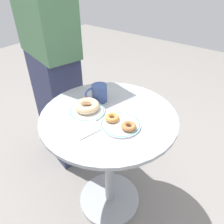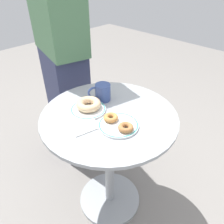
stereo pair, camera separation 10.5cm
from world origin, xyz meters
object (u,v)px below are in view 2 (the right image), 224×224
object	(u,v)px
plate_left	(88,109)
plate_right	(118,125)
cafe_table	(109,150)
coffee_mug	(102,92)
paper_napkin	(82,124)
person_figure	(63,59)
donut_glazed	(89,104)
donut_old_fashioned	(111,118)
donut_cinnamon	(126,127)

from	to	relation	value
plate_left	plate_right	xyz separation A→B (m)	(0.20, 0.01, 0.00)
cafe_table	coffee_mug	bearing A→B (deg)	150.41
paper_napkin	person_figure	size ratio (longest dim) A/B	0.09
donut_glazed	paper_napkin	xyz separation A→B (m)	(0.07, -0.10, -0.03)
cafe_table	donut_old_fashioned	xyz separation A→B (m)	(0.05, -0.04, 0.28)
donut_old_fashioned	plate_left	bearing A→B (deg)	-174.75
plate_left	coffee_mug	distance (m)	0.13
plate_left	person_figure	world-z (taller)	person_figure
paper_napkin	donut_glazed	bearing A→B (deg)	123.97
cafe_table	donut_old_fashioned	distance (m)	0.28
cafe_table	plate_right	xyz separation A→B (m)	(0.10, -0.04, 0.26)
plate_right	plate_left	bearing A→B (deg)	-176.11
donut_cinnamon	person_figure	xyz separation A→B (m)	(-0.73, 0.19, 0.06)
cafe_table	coffee_mug	distance (m)	0.33
donut_cinnamon	person_figure	size ratio (longest dim) A/B	0.04
cafe_table	donut_glazed	size ratio (longest dim) A/B	5.72
cafe_table	plate_left	distance (m)	0.28
plate_left	paper_napkin	xyz separation A→B (m)	(0.07, -0.10, -0.00)
plate_left	donut_old_fashioned	size ratio (longest dim) A/B	2.56
donut_cinnamon	donut_old_fashioned	bearing A→B (deg)	176.52
plate_right	coffee_mug	distance (m)	0.25
plate_left	donut_glazed	distance (m)	0.03
donut_old_fashioned	person_figure	xyz separation A→B (m)	(-0.63, 0.18, 0.06)
paper_napkin	person_figure	xyz separation A→B (m)	(-0.55, 0.29, 0.08)
cafe_table	plate_right	size ratio (longest dim) A/B	3.87
cafe_table	paper_napkin	distance (m)	0.30
plate_left	donut_old_fashioned	distance (m)	0.15
plate_left	donut_old_fashioned	world-z (taller)	donut_old_fashioned
donut_old_fashioned	person_figure	world-z (taller)	person_figure
plate_left	donut_cinnamon	distance (m)	0.25
cafe_table	coffee_mug	world-z (taller)	coffee_mug
plate_right	paper_napkin	world-z (taller)	plate_right
donut_glazed	donut_old_fashioned	distance (m)	0.15
donut_cinnamon	donut_old_fashioned	xyz separation A→B (m)	(-0.10, 0.01, 0.00)
donut_glazed	paper_napkin	bearing A→B (deg)	-56.03
paper_napkin	coffee_mug	bearing A→B (deg)	112.07
plate_left	person_figure	xyz separation A→B (m)	(-0.48, 0.20, 0.08)
donut_glazed	paper_napkin	distance (m)	0.13
coffee_mug	plate_right	bearing A→B (deg)	-25.74
cafe_table	paper_napkin	size ratio (longest dim) A/B	5.08
person_figure	donut_old_fashioned	bearing A→B (deg)	-16.07
cafe_table	plate_left	size ratio (longest dim) A/B	4.04
coffee_mug	plate_left	bearing A→B (deg)	-79.56
paper_napkin	coffee_mug	size ratio (longest dim) A/B	1.23
person_figure	donut_glazed	bearing A→B (deg)	-21.37
coffee_mug	person_figure	xyz separation A→B (m)	(-0.46, 0.08, 0.04)
cafe_table	person_figure	distance (m)	0.69
plate_right	donut_old_fashioned	world-z (taller)	donut_old_fashioned
paper_napkin	coffee_mug	xyz separation A→B (m)	(-0.09, 0.21, 0.04)
donut_cinnamon	paper_napkin	size ratio (longest dim) A/B	0.49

